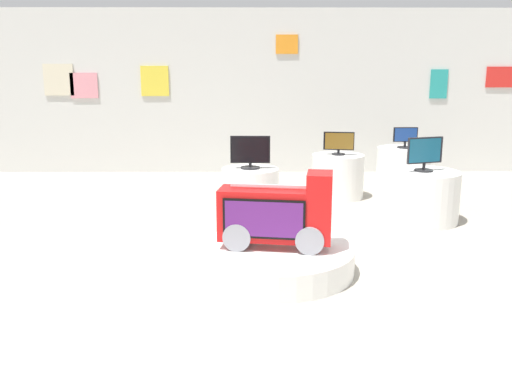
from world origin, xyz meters
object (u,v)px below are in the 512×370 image
Objects in this scene: display_pedestal_left_rear at (422,196)px; tv_on_right_rear at (250,152)px; tv_on_far_right at (405,137)px; novelty_firetruck_tv at (277,217)px; main_display_pedestal at (275,259)px; display_pedestal_right_rear at (250,193)px; tv_on_left_rear at (425,153)px; display_pedestal_center_rear at (338,176)px; tv_on_center_rear at (339,143)px; display_pedestal_far_right at (403,168)px.

display_pedestal_left_rear is 1.80× the size of tv_on_right_rear.
novelty_firetruck_tv is at bearing -121.09° from tv_on_far_right.
novelty_firetruck_tv reaches higher than main_display_pedestal.
display_pedestal_right_rear is at bearing 91.02° from tv_on_right_rear.
display_pedestal_right_rear reaches higher than main_display_pedestal.
tv_on_right_rear is at bearing 97.47° from novelty_firetruck_tv.
tv_on_far_right is at bearing 58.91° from novelty_firetruck_tv.
display_pedestal_left_rear is 1.93× the size of tv_on_left_rear.
tv_on_right_rear is (-1.26, -1.07, 0.52)m from display_pedestal_center_rear.
novelty_firetruck_tv is 2.16× the size of tv_on_right_rear.
main_display_pedestal is 3.90× the size of tv_on_far_right.
tv_on_far_right is (1.14, 0.66, -0.01)m from tv_on_center_rear.
display_pedestal_far_right is at bearing 30.34° from tv_on_center_rear.
main_display_pedestal is 3.16m from tv_on_center_rear.
tv_on_far_right reaches higher than display_pedestal_center_rear.
tv_on_far_right is at bearing -91.37° from display_pedestal_far_right.
display_pedestal_right_rear is (-0.24, 1.86, -0.21)m from novelty_firetruck_tv.
main_display_pedestal is at bearing -109.63° from tv_on_center_rear.
tv_on_right_rear is 2.96m from tv_on_far_right.
display_pedestal_left_rear is at bearing -56.56° from display_pedestal_center_rear.
tv_on_left_rear reaches higher than tv_on_right_rear.
display_pedestal_center_rear and display_pedestal_far_right have the same top height.
tv_on_center_rear is at bearing 40.08° from tv_on_right_rear.
tv_on_left_rear reaches higher than main_display_pedestal.
display_pedestal_right_rear is 0.85× the size of display_pedestal_far_right.
novelty_firetruck_tv is 2.33× the size of tv_on_left_rear.
tv_on_left_rear is at bearing -107.07° from display_pedestal_left_rear.
main_display_pedestal is 2.98× the size of tv_on_right_rear.
display_pedestal_far_right is (0.31, 1.92, -0.53)m from tv_on_left_rear.
display_pedestal_far_right is (1.14, 0.67, -0.49)m from tv_on_center_rear.
tv_on_right_rear is 0.59× the size of display_pedestal_far_right.
tv_on_right_rear is (-2.09, 0.20, -0.02)m from tv_on_left_rear.
tv_on_center_rear is 1.72m from display_pedestal_right_rear.
display_pedestal_far_right is (1.14, 0.66, 0.00)m from display_pedestal_center_rear.
novelty_firetruck_tv reaches higher than display_pedestal_center_rear.
novelty_firetruck_tv is at bearing -138.06° from display_pedestal_left_rear.
display_pedestal_left_rear is 2.17m from tv_on_right_rear.
display_pedestal_right_rear is at bearing 174.56° from tv_on_left_rear.
tv_on_left_rear is 2.02m from display_pedestal_far_right.
display_pedestal_right_rear is (-0.23, 1.85, 0.20)m from main_display_pedestal.
display_pedestal_right_rear is at bearing 174.67° from display_pedestal_left_rear.
tv_on_right_rear reaches higher than display_pedestal_right_rear.
display_pedestal_center_rear is at bearing 123.32° from tv_on_left_rear.
display_pedestal_center_rear is 1.73m from tv_on_right_rear.
tv_on_left_rear is at bearing -99.14° from tv_on_far_right.
display_pedestal_right_rear is 0.52m from tv_on_right_rear.
display_pedestal_far_right is at bearing 88.63° from tv_on_far_right.
tv_on_left_rear is 1.51m from tv_on_center_rear.
tv_on_far_right is (2.40, 1.72, 0.48)m from display_pedestal_right_rear.
display_pedestal_far_right is at bearing 58.93° from novelty_firetruck_tv.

